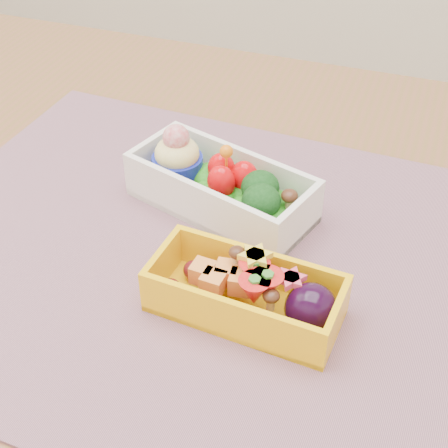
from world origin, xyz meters
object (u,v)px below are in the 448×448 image
(placemat, at_px, (214,259))
(bento_yellow, at_px, (249,293))
(bento_white, at_px, (221,186))
(table, at_px, (192,310))

(placemat, relative_size, bento_yellow, 3.66)
(bento_white, bearing_deg, bento_yellow, -43.78)
(bento_yellow, bearing_deg, table, 141.92)
(bento_yellow, bearing_deg, bento_white, 123.47)
(table, distance_m, bento_yellow, 0.17)
(placemat, xyz_separation_m, bento_yellow, (0.05, -0.05, 0.02))
(table, xyz_separation_m, placemat, (0.03, -0.02, 0.10))
(placemat, relative_size, bento_white, 2.99)
(table, distance_m, bento_white, 0.14)
(bento_white, bearing_deg, table, -89.39)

